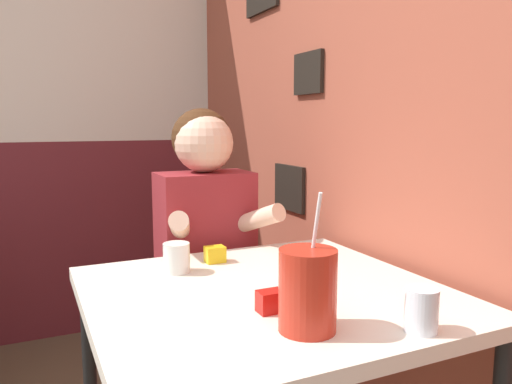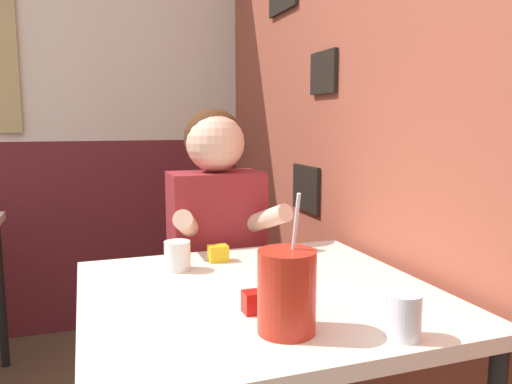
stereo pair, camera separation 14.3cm
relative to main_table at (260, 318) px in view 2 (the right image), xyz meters
The scene contains 9 objects.
brick_wall_right 1.07m from the main_table, 52.86° to the left, with size 0.08×4.23×2.70m.
back_wall 2.05m from the main_table, 110.40° to the left, with size 5.31×0.09×2.70m.
main_table is the anchor object (origin of this frame).
person_seated 0.60m from the main_table, 86.06° to the left, with size 0.42×0.41×1.26m.
cocktail_pitcher 0.31m from the main_table, 97.46° to the right, with size 0.12×0.12×0.29m.
glass_near_pitcher 0.42m from the main_table, 64.33° to the right, with size 0.07×0.07×0.09m.
glass_center 0.32m from the main_table, 124.10° to the left, with size 0.08×0.08×0.09m.
condiment_ketchup 0.18m from the main_table, 112.69° to the right, with size 0.06×0.04×0.05m.
condiment_mustard 0.32m from the main_table, 95.90° to the left, with size 0.06×0.04×0.05m.
Camera 2 is at (0.25, -0.73, 1.21)m, focal length 35.00 mm.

